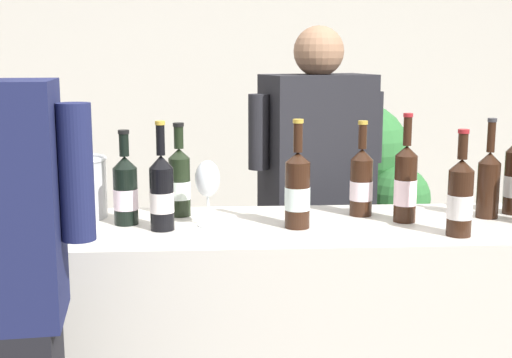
% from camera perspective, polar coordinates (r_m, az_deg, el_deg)
% --- Properties ---
extents(wall_back, '(8.00, 0.10, 2.80)m').
position_cam_1_polar(wall_back, '(4.76, -3.03, 8.74)').
color(wall_back, beige).
rests_on(wall_back, ground_plane).
extents(wine_bottle_0, '(0.08, 0.08, 0.30)m').
position_cam_1_polar(wine_bottle_0, '(2.26, -10.61, -0.90)').
color(wine_bottle_0, black).
rests_on(wine_bottle_0, counter).
extents(wine_bottle_1, '(0.07, 0.07, 0.33)m').
position_cam_1_polar(wine_bottle_1, '(2.43, 18.46, -0.22)').
color(wine_bottle_1, black).
rests_on(wine_bottle_1, counter).
extents(wine_bottle_2, '(0.07, 0.07, 0.35)m').
position_cam_1_polar(wine_bottle_2, '(2.30, 12.11, -0.37)').
color(wine_bottle_2, black).
rests_on(wine_bottle_2, counter).
extents(wine_bottle_4, '(0.08, 0.08, 0.32)m').
position_cam_1_polar(wine_bottle_4, '(2.37, 8.60, -0.24)').
color(wine_bottle_4, black).
rests_on(wine_bottle_4, counter).
extents(wine_bottle_5, '(0.08, 0.08, 0.32)m').
position_cam_1_polar(wine_bottle_5, '(2.17, 16.33, -1.45)').
color(wine_bottle_5, black).
rests_on(wine_bottle_5, counter).
extents(wine_bottle_6, '(0.07, 0.07, 0.31)m').
position_cam_1_polar(wine_bottle_6, '(2.35, -6.27, -0.18)').
color(wine_bottle_6, black).
rests_on(wine_bottle_6, counter).
extents(wine_bottle_7, '(0.08, 0.08, 0.34)m').
position_cam_1_polar(wine_bottle_7, '(2.17, -7.71, -1.08)').
color(wine_bottle_7, black).
rests_on(wine_bottle_7, counter).
extents(wine_bottle_9, '(0.08, 0.08, 0.34)m').
position_cam_1_polar(wine_bottle_9, '(2.18, 3.40, -0.87)').
color(wine_bottle_9, black).
rests_on(wine_bottle_9, counter).
extents(wine_bottle_10, '(0.08, 0.08, 0.34)m').
position_cam_1_polar(wine_bottle_10, '(2.14, -16.81, -1.35)').
color(wine_bottle_10, black).
rests_on(wine_bottle_10, counter).
extents(wine_glass, '(0.08, 0.08, 0.21)m').
position_cam_1_polar(wine_glass, '(2.19, -3.97, -0.16)').
color(wine_glass, silver).
rests_on(wine_glass, counter).
extents(ice_bucket, '(0.22, 0.22, 0.20)m').
position_cam_1_polar(ice_bucket, '(2.40, -14.65, -0.64)').
color(ice_bucket, silver).
rests_on(ice_bucket, counter).
extents(person_server, '(0.56, 0.35, 1.64)m').
position_cam_1_polar(person_server, '(2.89, 4.91, -4.51)').
color(person_server, black).
rests_on(person_server, ground_plane).
extents(potted_shrub, '(0.54, 0.56, 1.30)m').
position_cam_1_polar(potted_shrub, '(3.32, 9.46, -2.79)').
color(potted_shrub, brown).
rests_on(potted_shrub, ground_plane).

